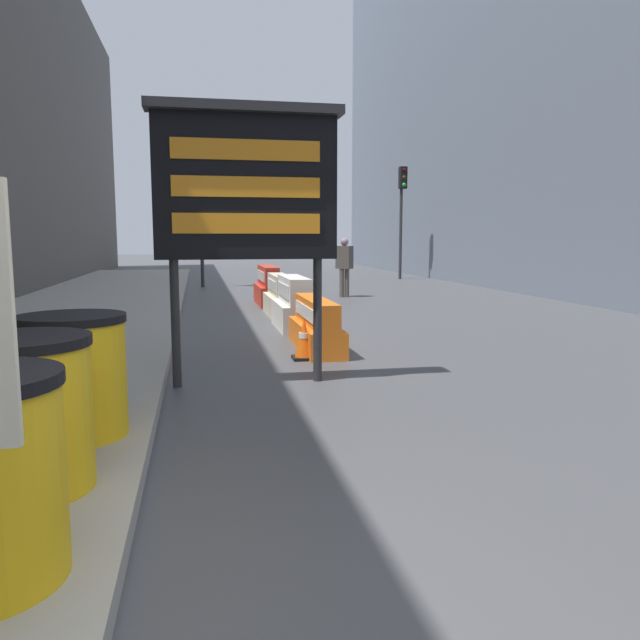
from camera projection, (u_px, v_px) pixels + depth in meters
name	position (u px, v px, depth m)	size (l,w,h in m)	color
barrel_drum_middle	(24.00, 414.00, 3.70)	(0.80, 0.80, 0.93)	yellow
barrel_drum_back	(74.00, 375.00, 4.73)	(0.80, 0.80, 0.93)	yellow
message_board	(246.00, 186.00, 6.79)	(2.11, 0.36, 3.07)	#28282B
jersey_barrier_orange_near	(316.00, 327.00, 9.24)	(0.52, 2.01, 0.76)	orange
jersey_barrier_white	(294.00, 306.00, 11.32)	(0.63, 1.69, 0.95)	silver
jersey_barrier_cream	(280.00, 298.00, 13.22)	(0.56, 1.73, 0.87)	beige
jersey_barrier_red_striped	(268.00, 288.00, 15.42)	(0.56, 1.94, 0.95)	red
traffic_cone_near	(319.00, 304.00, 12.53)	(0.36, 0.36, 0.64)	black
traffic_cone_mid	(304.00, 339.00, 8.47)	(0.32, 0.32, 0.57)	black
traffic_light_near_curb	(201.00, 199.00, 20.41)	(0.28, 0.45, 4.01)	#2D2D30
traffic_light_far_side	(402.00, 199.00, 24.35)	(0.28, 0.45, 4.36)	#2D2D30
pedestrian_worker	(344.00, 262.00, 17.24)	(0.49, 0.48, 1.63)	#514C42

